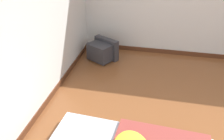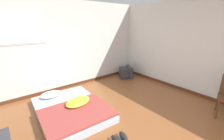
# 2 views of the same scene
# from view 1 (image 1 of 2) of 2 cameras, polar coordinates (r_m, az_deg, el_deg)

# --- Properties ---
(wall_back) EXTENTS (7.90, 0.08, 2.60)m
(wall_back) POSITION_cam_1_polar(r_m,az_deg,el_deg) (2.88, -23.78, 5.85)
(wall_back) COLOR silver
(wall_back) RESTS_ON ground_plane
(crt_tv) EXTENTS (0.60, 0.63, 0.42)m
(crt_tv) POSITION_cam_1_polar(r_m,az_deg,el_deg) (4.96, -2.20, 4.48)
(crt_tv) COLOR #333338
(crt_tv) RESTS_ON ground_plane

